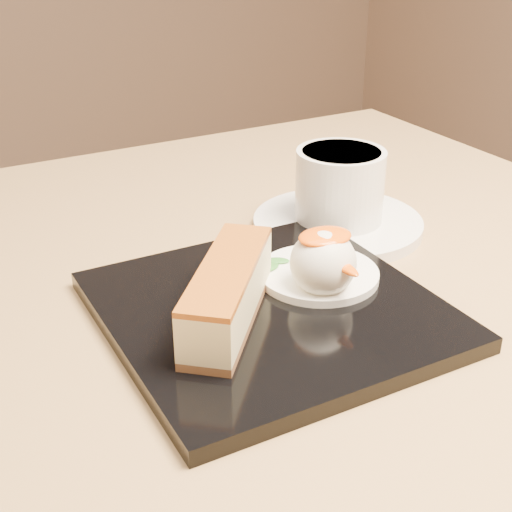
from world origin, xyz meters
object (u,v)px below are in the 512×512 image
table (263,473)px  cheesecake (228,293)px  dessert_plate (270,310)px  coffee_cup (341,184)px  ice_cream_scoop (323,263)px  saucer (338,224)px

table → cheesecake: (-0.04, -0.02, 0.19)m
dessert_plate → coffee_cup: bearing=38.1°
ice_cream_scoop → saucer: ice_cream_scoop is taller
table → dessert_plate: bearing=-98.0°
table → saucer: bearing=35.5°
cheesecake → table: bearing=-26.3°
table → coffee_cup: bearing=35.3°
table → dessert_plate: dessert_plate is taller
dessert_plate → cheesecake: bearing=-171.9°
table → cheesecake: 0.19m
dessert_plate → cheesecake: cheesecake is taller
table → ice_cream_scoop: (0.04, -0.02, 0.19)m
dessert_plate → table: bearing=82.0°
table → coffee_cup: 0.25m
dessert_plate → cheesecake: size_ratio=1.84×
ice_cream_scoop → table: bearing=157.9°
dessert_plate → ice_cream_scoop: bearing=-7.1°
table → coffee_cup: (0.13, 0.09, 0.20)m
cheesecake → coffee_cup: coffee_cup is taller
table → dessert_plate: (-0.00, -0.01, 0.16)m
table → ice_cream_scoop: ice_cream_scoop is taller
table → dessert_plate: 0.16m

